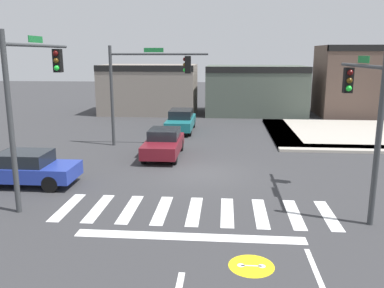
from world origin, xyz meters
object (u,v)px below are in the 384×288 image
traffic_signal_southeast (363,103)px  car_teal (181,120)px  traffic_signal_southwest (33,85)px  traffic_signal_northwest (146,77)px  car_blue (23,168)px  car_maroon (164,143)px

traffic_signal_southeast → car_teal: traffic_signal_southeast is taller
car_teal → traffic_signal_southwest: bearing=-16.4°
traffic_signal_northwest → car_blue: 9.00m
car_maroon → traffic_signal_southwest: bearing=-31.4°
car_teal → car_maroon: 7.08m
traffic_signal_southwest → car_teal: 14.23m
traffic_signal_northwest → traffic_signal_southwest: traffic_signal_southwest is taller
car_teal → car_maroon: bearing=-1.0°
traffic_signal_southwest → car_teal: bearing=-16.4°
traffic_signal_southwest → car_teal: (3.90, 13.26, -3.39)m
traffic_signal_northwest → traffic_signal_southeast: bearing=-44.0°
traffic_signal_northwest → traffic_signal_southeast: 12.70m
traffic_signal_northwest → traffic_signal_southeast: traffic_signal_northwest is taller
traffic_signal_southwest → car_blue: 3.82m
car_blue → car_maroon: car_maroon is taller
car_blue → car_maroon: size_ratio=1.07×
car_teal → car_maroon: (-0.13, -7.08, -0.06)m
car_teal → car_blue: car_teal is taller
traffic_signal_northwest → car_blue: (-3.69, -7.53, -3.26)m
traffic_signal_southwest → traffic_signal_northwest: bearing=-15.8°
car_maroon → car_blue: bearing=-44.3°
traffic_signal_southwest → car_blue: traffic_signal_southwest is taller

